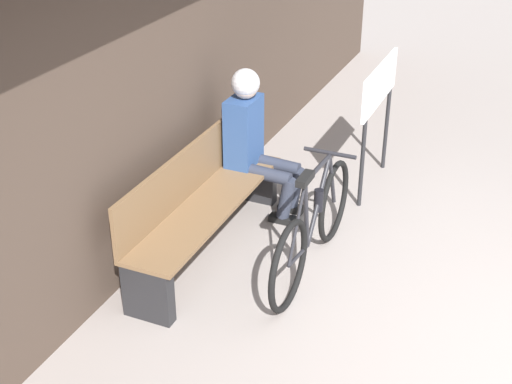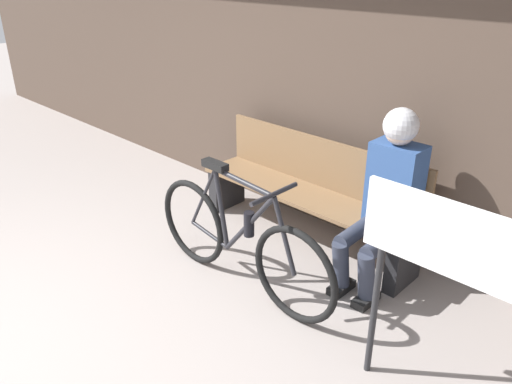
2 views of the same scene
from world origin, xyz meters
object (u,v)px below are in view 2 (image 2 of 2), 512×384
bicycle (239,242)px  person_seated (388,189)px  park_bench_near (309,194)px  signboard (465,264)px

bicycle → person_seated: bearing=49.6°
bicycle → person_seated: (0.65, 0.76, 0.35)m
park_bench_near → signboard: (1.58, -0.92, 0.49)m
park_bench_near → signboard: bearing=-30.3°
person_seated → signboard: bearing=-44.1°
park_bench_near → bicycle: bicycle is taller
bicycle → signboard: (1.49, -0.05, 0.52)m
person_seated → signboard: size_ratio=1.08×
bicycle → person_seated: 1.06m
signboard → person_seated: bearing=135.9°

